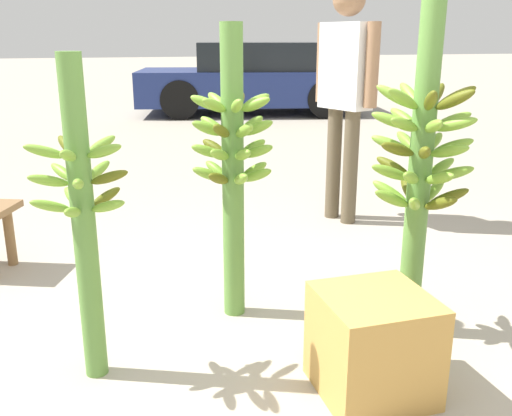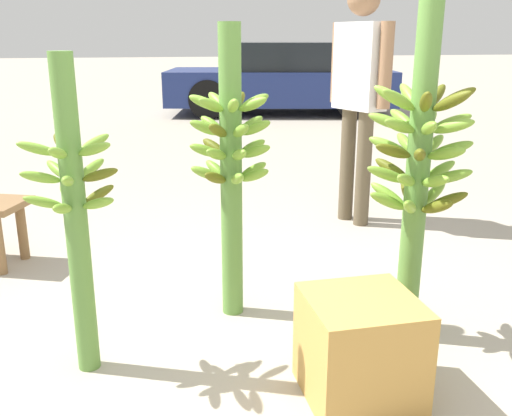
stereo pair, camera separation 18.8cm
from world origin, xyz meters
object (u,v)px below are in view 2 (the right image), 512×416
object	(u,v)px
vendor_person	(360,82)
banana_stalk_left	(75,211)
banana_stalk_center	(231,162)
banana_stalk_right	(419,161)
produce_crate	(360,348)
parked_car	(282,79)

from	to	relation	value
vendor_person	banana_stalk_left	bearing A→B (deg)	111.44
banana_stalk_left	vendor_person	bearing A→B (deg)	41.61
banana_stalk_left	banana_stalk_center	bearing A→B (deg)	28.39
banana_stalk_right	produce_crate	xyz separation A→B (m)	(-0.40, -0.39, -0.64)
banana_stalk_right	parked_car	distance (m)	8.35
vendor_person	produce_crate	distance (m)	2.41
banana_stalk_right	parked_car	bearing A→B (deg)	79.00
banana_stalk_right	produce_crate	bearing A→B (deg)	-135.37
produce_crate	banana_stalk_center	bearing A→B (deg)	113.34
banana_stalk_left	vendor_person	size ratio (longest dim) A/B	0.76
banana_stalk_center	banana_stalk_right	size ratio (longest dim) A/B	0.89
vendor_person	produce_crate	world-z (taller)	vendor_person
banana_stalk_right	banana_stalk_center	bearing A→B (deg)	150.59
banana_stalk_center	parked_car	distance (m)	8.12
banana_stalk_center	banana_stalk_right	bearing A→B (deg)	-29.41
parked_car	produce_crate	world-z (taller)	parked_car
banana_stalk_left	vendor_person	world-z (taller)	vendor_person
banana_stalk_left	parked_car	size ratio (longest dim) A/B	0.30
banana_stalk_right	parked_car	world-z (taller)	banana_stalk_right
banana_stalk_right	vendor_person	world-z (taller)	vendor_person
produce_crate	vendor_person	bearing A→B (deg)	68.71
banana_stalk_left	vendor_person	distance (m)	2.52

